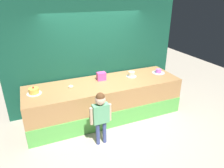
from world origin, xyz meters
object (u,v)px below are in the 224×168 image
object	(u,v)px
cake_center	(131,74)
cake_left	(34,91)
cake_right	(158,72)
pink_box	(101,76)
child_figure	(101,112)
donut	(71,87)

from	to	relation	value
cake_center	cake_left	bearing A→B (deg)	-178.40
cake_center	cake_right	bearing A→B (deg)	-3.86
cake_left	pink_box	bearing A→B (deg)	5.56
child_figure	cake_right	size ratio (longest dim) A/B	3.41
child_figure	cake_right	world-z (taller)	child_figure
child_figure	pink_box	distance (m)	1.29
pink_box	cake_center	world-z (taller)	pink_box
child_figure	cake_left	bearing A→B (deg)	138.41
cake_left	child_figure	bearing A→B (deg)	-41.59
child_figure	cake_left	xyz separation A→B (m)	(-1.15, 1.02, 0.21)
donut	cake_left	world-z (taller)	cake_left
pink_box	cake_right	size ratio (longest dim) A/B	0.63
pink_box	cake_left	world-z (taller)	pink_box
child_figure	pink_box	xyz separation A→B (m)	(0.45, 1.18, 0.25)
child_figure	cake_center	xyz separation A→B (m)	(1.25, 1.09, 0.21)
cake_center	child_figure	bearing A→B (deg)	-138.98
pink_box	donut	xyz separation A→B (m)	(-0.80, -0.14, -0.08)
pink_box	donut	bearing A→B (deg)	-170.02
donut	cake_right	distance (m)	2.41
cake_left	cake_center	world-z (taller)	cake_center
cake_right	cake_center	bearing A→B (deg)	176.14
cake_center	pink_box	bearing A→B (deg)	173.67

